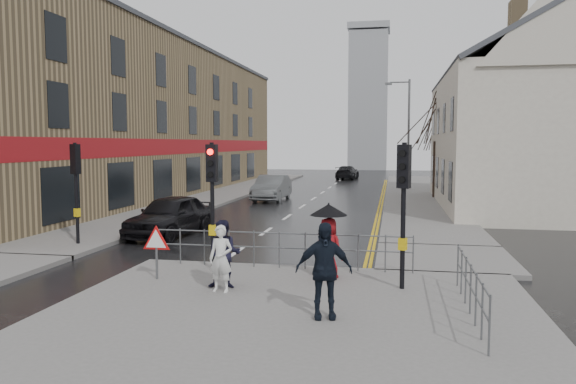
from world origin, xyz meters
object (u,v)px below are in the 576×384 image
at_px(pedestrian_with_umbrella, 328,236).
at_px(pedestrian_d, 324,270).
at_px(car_mid, 272,188).
at_px(car_parked, 170,216).
at_px(pedestrian_b, 224,254).
at_px(pedestrian_a, 221,259).

relative_size(pedestrian_with_umbrella, pedestrian_d, 1.00).
bearing_deg(car_mid, car_parked, -93.59).
xyz_separation_m(pedestrian_b, car_mid, (-3.50, 21.17, -0.16)).
height_order(pedestrian_b, car_parked, pedestrian_b).
xyz_separation_m(car_parked, car_mid, (0.95, 13.64, -0.00)).
bearing_deg(pedestrian_a, pedestrian_b, 101.09).
bearing_deg(pedestrian_d, pedestrian_with_umbrella, 82.33).
bearing_deg(pedestrian_d, car_parked, 114.26).
bearing_deg(pedestrian_with_umbrella, pedestrian_a, -142.37).
distance_m(pedestrian_b, car_parked, 8.74).
bearing_deg(pedestrian_with_umbrella, car_parked, 137.63).
height_order(car_parked, car_mid, car_parked).
bearing_deg(pedestrian_b, car_parked, 112.30).
bearing_deg(pedestrian_d, car_mid, 92.13).
distance_m(pedestrian_a, pedestrian_with_umbrella, 2.86).
distance_m(pedestrian_with_umbrella, pedestrian_d, 3.21).
bearing_deg(pedestrian_with_umbrella, car_mid, 106.29).
relative_size(pedestrian_a, pedestrian_d, 0.82).
relative_size(pedestrian_a, car_parked, 0.33).
bearing_deg(car_parked, pedestrian_b, -51.72).
height_order(pedestrian_a, pedestrian_with_umbrella, pedestrian_with_umbrella).
relative_size(pedestrian_with_umbrella, car_parked, 0.41).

